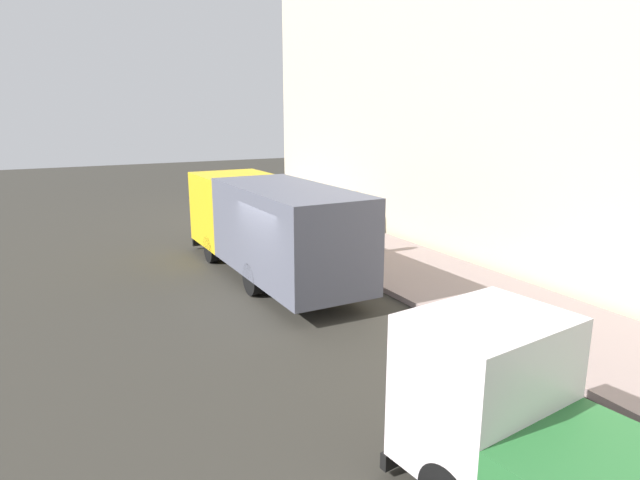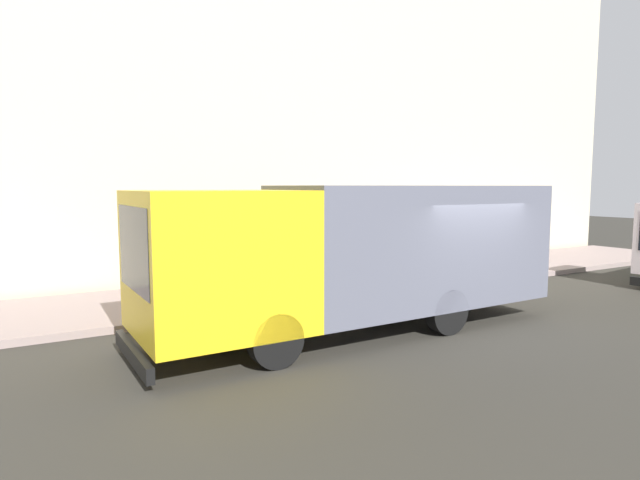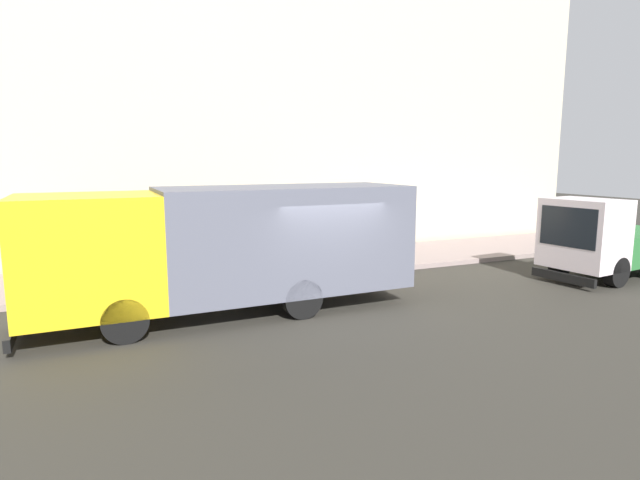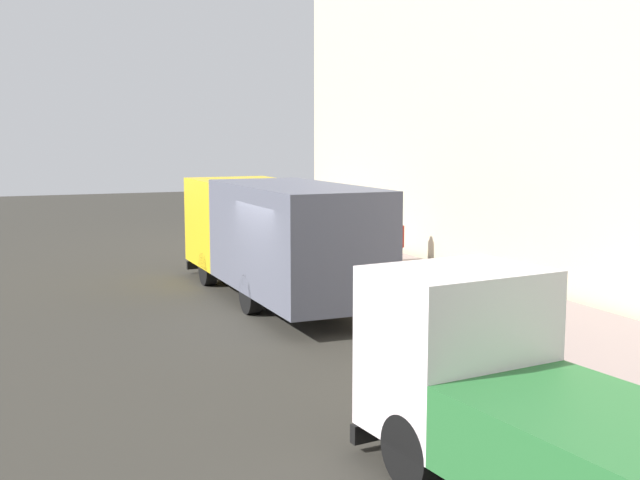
% 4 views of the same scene
% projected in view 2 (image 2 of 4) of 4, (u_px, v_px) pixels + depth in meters
% --- Properties ---
extents(ground, '(80.00, 80.00, 0.00)m').
position_uv_depth(ground, '(465.00, 326.00, 10.69)').
color(ground, '#302E28').
extents(sidewalk, '(3.82, 30.00, 0.15)m').
position_uv_depth(sidewalk, '(337.00, 284.00, 14.91)').
color(sidewalk, gray).
rests_on(sidewalk, ground).
extents(building_facade, '(0.50, 30.00, 11.46)m').
position_uv_depth(building_facade, '(297.00, 94.00, 16.40)').
color(building_facade, beige).
rests_on(building_facade, ground).
extents(large_utility_truck, '(2.51, 8.56, 2.86)m').
position_uv_depth(large_utility_truck, '(359.00, 250.00, 10.19)').
color(large_utility_truck, yellow).
rests_on(large_utility_truck, ground).
extents(pedestrian_walking, '(0.48, 0.48, 1.58)m').
position_uv_depth(pedestrian_walking, '(187.00, 269.00, 11.82)').
color(pedestrian_walking, '#48404B').
rests_on(pedestrian_walking, sidewalk).
extents(pedestrian_standing, '(0.46, 0.46, 1.66)m').
position_uv_depth(pedestrian_standing, '(267.00, 259.00, 13.16)').
color(pedestrian_standing, '#483B48').
rests_on(pedestrian_standing, sidewalk).
extents(pedestrian_third, '(0.52, 0.52, 1.66)m').
position_uv_depth(pedestrian_third, '(137.00, 260.00, 12.95)').
color(pedestrian_third, '#555045').
rests_on(pedestrian_third, sidewalk).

